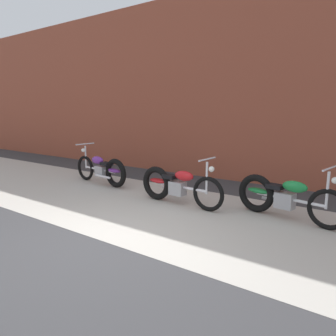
{
  "coord_description": "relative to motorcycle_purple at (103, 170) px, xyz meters",
  "views": [
    {
      "loc": [
        3.27,
        -3.07,
        1.93
      ],
      "look_at": [
        -0.44,
        2.16,
        0.75
      ],
      "focal_mm": 33.99,
      "sensor_mm": 36.0,
      "label": 1
    }
  ],
  "objects": [
    {
      "name": "ground_plane",
      "position": [
        2.79,
        -2.57,
        -0.4
      ],
      "size": [
        80.0,
        80.0,
        0.0
      ],
      "primitive_type": "plane",
      "color": "#38383A"
    },
    {
      "name": "sidewalk_slab",
      "position": [
        2.79,
        -0.82,
        -0.4
      ],
      "size": [
        36.0,
        3.5,
        0.01
      ],
      "primitive_type": "cube",
      "color": "#B2ADA3",
      "rests_on": "ground"
    },
    {
      "name": "brick_building_wall",
      "position": [
        2.79,
        2.63,
        2.16
      ],
      "size": [
        36.0,
        0.5,
        5.11
      ],
      "primitive_type": "cube",
      "color": "brown",
      "rests_on": "ground"
    },
    {
      "name": "motorcycle_purple",
      "position": [
        0.0,
        0.0,
        0.0
      ],
      "size": [
        2.01,
        0.59,
        1.03
      ],
      "rotation": [
        0.0,
        0.0,
        3.04
      ],
      "color": "black",
      "rests_on": "ground"
    },
    {
      "name": "motorcycle_red",
      "position": [
        2.47,
        -0.35,
        0.0
      ],
      "size": [
        2.01,
        0.58,
        1.03
      ],
      "rotation": [
        0.0,
        0.0,
        -0.05
      ],
      "color": "black",
      "rests_on": "ground"
    },
    {
      "name": "motorcycle_green",
      "position": [
        4.53,
        0.02,
        0.0
      ],
      "size": [
        1.99,
        0.67,
        1.03
      ],
      "rotation": [
        0.0,
        0.0,
        -0.17
      ],
      "color": "black",
      "rests_on": "ground"
    }
  ]
}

